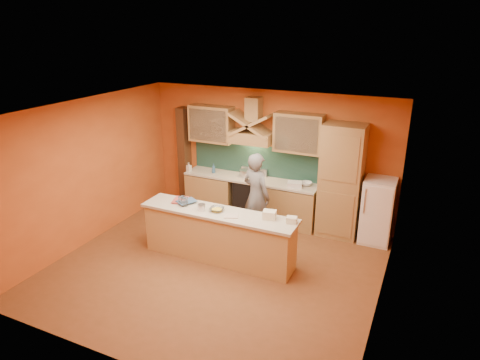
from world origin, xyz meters
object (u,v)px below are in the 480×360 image
at_px(fridge, 377,211).
at_px(person, 256,196).
at_px(kitchen_scale, 202,208).
at_px(mixing_bowl, 217,209).
at_px(stove, 250,198).

relative_size(fridge, person, 0.74).
xyz_separation_m(kitchen_scale, mixing_bowl, (0.26, 0.08, -0.01)).
bearing_deg(stove, kitchen_scale, -92.77).
bearing_deg(stove, fridge, 0.00).
distance_m(fridge, kitchen_scale, 3.44).
bearing_deg(kitchen_scale, stove, 75.63).
xyz_separation_m(fridge, kitchen_scale, (-2.80, -1.97, 0.34)).
bearing_deg(fridge, kitchen_scale, -144.84).
xyz_separation_m(person, mixing_bowl, (-0.30, -1.10, 0.10)).
relative_size(fridge, mixing_bowl, 5.15).
bearing_deg(mixing_bowl, kitchen_scale, -162.17).
bearing_deg(fridge, person, -160.64).
bearing_deg(person, mixing_bowl, 94.05).
height_order(person, mixing_bowl, person).
bearing_deg(fridge, mixing_bowl, -143.36).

